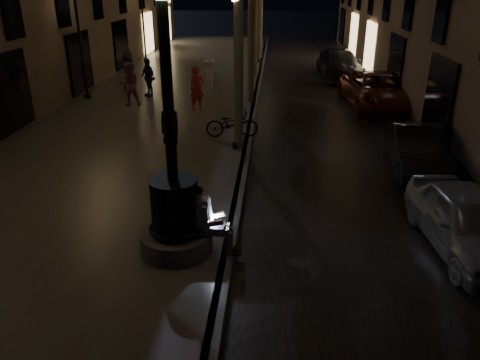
# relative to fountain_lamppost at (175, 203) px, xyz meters

# --- Properties ---
(ground) EXTENTS (120.00, 120.00, 0.00)m
(ground) POSITION_rel_fountain_lamppost_xyz_m (1.00, 13.00, -1.21)
(ground) COLOR black
(ground) RESTS_ON ground
(cobble_lane) EXTENTS (6.00, 45.00, 0.02)m
(cobble_lane) POSITION_rel_fountain_lamppost_xyz_m (4.00, 13.00, -1.20)
(cobble_lane) COLOR black
(cobble_lane) RESTS_ON ground
(promenade) EXTENTS (8.00, 45.00, 0.20)m
(promenade) POSITION_rel_fountain_lamppost_xyz_m (-3.00, 13.00, -1.11)
(promenade) COLOR #635E58
(promenade) RESTS_ON ground
(curb_strip) EXTENTS (0.25, 45.00, 0.20)m
(curb_strip) POSITION_rel_fountain_lamppost_xyz_m (1.00, 13.00, -1.11)
(curb_strip) COLOR #59595B
(curb_strip) RESTS_ON ground
(fountain_lamppost) EXTENTS (1.40, 1.40, 5.21)m
(fountain_lamppost) POSITION_rel_fountain_lamppost_xyz_m (0.00, 0.00, 0.00)
(fountain_lamppost) COLOR #59595B
(fountain_lamppost) RESTS_ON promenade
(seated_man_laptop) EXTENTS (1.02, 0.34, 1.38)m
(seated_man_laptop) POSITION_rel_fountain_lamppost_xyz_m (0.61, 0.00, -0.28)
(seated_man_laptop) COLOR gray
(seated_man_laptop) RESTS_ON promenade
(lamp_curb_a) EXTENTS (0.36, 0.36, 4.81)m
(lamp_curb_a) POSITION_rel_fountain_lamppost_xyz_m (0.70, 6.00, 2.02)
(lamp_curb_a) COLOR black
(lamp_curb_a) RESTS_ON promenade
(lamp_curb_b) EXTENTS (0.36, 0.36, 4.81)m
(lamp_curb_b) POSITION_rel_fountain_lamppost_xyz_m (0.70, 14.00, 2.02)
(lamp_curb_b) COLOR black
(lamp_curb_b) RESTS_ON promenade
(lamp_curb_c) EXTENTS (0.36, 0.36, 4.81)m
(lamp_curb_c) POSITION_rel_fountain_lamppost_xyz_m (0.70, 22.00, 2.02)
(lamp_curb_c) COLOR black
(lamp_curb_c) RESTS_ON promenade
(lamp_curb_d) EXTENTS (0.36, 0.36, 4.81)m
(lamp_curb_d) POSITION_rel_fountain_lamppost_xyz_m (0.70, 30.00, 2.02)
(lamp_curb_d) COLOR black
(lamp_curb_d) RESTS_ON promenade
(lamp_left_b) EXTENTS (0.36, 0.36, 4.81)m
(lamp_left_b) POSITION_rel_fountain_lamppost_xyz_m (-6.40, 12.00, 2.02)
(lamp_left_b) COLOR black
(lamp_left_b) RESTS_ON promenade
(lamp_left_c) EXTENTS (0.36, 0.36, 4.81)m
(lamp_left_c) POSITION_rel_fountain_lamppost_xyz_m (-6.40, 22.00, 2.02)
(lamp_left_c) COLOR black
(lamp_left_c) RESTS_ON promenade
(stroller) EXTENTS (0.65, 1.21, 1.21)m
(stroller) POSITION_rel_fountain_lamppost_xyz_m (-1.53, 6.59, -0.40)
(stroller) COLOR black
(stroller) RESTS_ON promenade
(car_front) EXTENTS (1.81, 3.82, 1.26)m
(car_front) POSITION_rel_fountain_lamppost_xyz_m (5.75, 0.78, -0.58)
(car_front) COLOR #B5BABE
(car_front) RESTS_ON ground
(car_second) EXTENTS (1.64, 3.93, 1.26)m
(car_second) POSITION_rel_fountain_lamppost_xyz_m (5.90, 5.00, -0.58)
(car_second) COLOR black
(car_second) RESTS_ON ground
(car_third) EXTENTS (2.89, 5.37, 1.43)m
(car_third) POSITION_rel_fountain_lamppost_xyz_m (6.15, 12.22, -0.50)
(car_third) COLOR maroon
(car_third) RESTS_ON ground
(car_rear) EXTENTS (2.40, 5.13, 1.45)m
(car_rear) POSITION_rel_fountain_lamppost_xyz_m (5.36, 18.66, -0.49)
(car_rear) COLOR #2C2C31
(car_rear) RESTS_ON ground
(pedestrian_red) EXTENTS (0.75, 0.71, 1.72)m
(pedestrian_red) POSITION_rel_fountain_lamppost_xyz_m (-1.25, 10.47, -0.15)
(pedestrian_red) COLOR red
(pedestrian_red) RESTS_ON promenade
(pedestrian_pink) EXTENTS (1.04, 0.93, 1.77)m
(pedestrian_pink) POSITION_rel_fountain_lamppost_xyz_m (-4.14, 10.98, -0.12)
(pedestrian_pink) COLOR #CC6C89
(pedestrian_pink) RESTS_ON promenade
(pedestrian_white) EXTENTS (1.15, 0.88, 1.57)m
(pedestrian_white) POSITION_rel_fountain_lamppost_xyz_m (-1.20, 13.75, -0.23)
(pedestrian_white) COLOR silver
(pedestrian_white) RESTS_ON promenade
(pedestrian_blue) EXTENTS (0.99, 0.98, 1.68)m
(pedestrian_blue) POSITION_rel_fountain_lamppost_xyz_m (-3.79, 12.66, -0.17)
(pedestrian_blue) COLOR navy
(pedestrian_blue) RESTS_ON promenade
(pedestrian_dark) EXTENTS (0.60, 0.91, 1.85)m
(pedestrian_dark) POSITION_rel_fountain_lamppost_xyz_m (-4.94, 13.59, -0.09)
(pedestrian_dark) COLOR #35343A
(pedestrian_dark) RESTS_ON promenade
(bicycle) EXTENTS (1.80, 0.84, 0.91)m
(bicycle) POSITION_rel_fountain_lamppost_xyz_m (0.44, 7.12, -0.56)
(bicycle) COLOR black
(bicycle) RESTS_ON promenade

